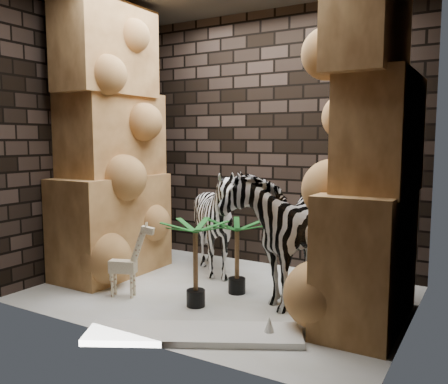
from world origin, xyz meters
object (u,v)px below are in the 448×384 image
Objects in this scene: surfboard at (194,334)px; palm_front at (237,257)px; zebra_right at (286,220)px; palm_back at (196,263)px; giraffe_toy at (123,258)px; zebra_left at (216,228)px.

palm_front is at bearing 73.00° from surfboard.
palm_back is (-0.57, -0.70, -0.34)m from zebra_right.
giraffe_toy is (-1.32, -0.84, -0.36)m from zebra_right.
surfboard is at bearing -41.17° from giraffe_toy.
zebra_right is 1.85× the size of palm_back.
surfboard is at bearing -78.89° from palm_front.
giraffe_toy is 1.10m from palm_front.
zebra_left reaches higher than giraffe_toy.
palm_back is 0.76m from surfboard.
zebra_left is at bearing 140.94° from palm_front.
zebra_left is at bearing 110.50° from palm_back.
zebra_right is 1.60m from giraffe_toy.
surfboard is (-0.21, -1.27, -0.71)m from zebra_right.
palm_front is at bearing -40.59° from zebra_left.
giraffe_toy is 0.95× the size of palm_back.
zebra_left reaches higher than palm_back.
surfboard is (0.21, -1.07, -0.34)m from palm_front.
surfboard is at bearing -66.11° from zebra_left.
palm_back reaches higher than giraffe_toy.
zebra_right is 1.23× the size of zebra_left.
zebra_right is 0.95m from zebra_left.
surfboard is at bearing -98.11° from zebra_right.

